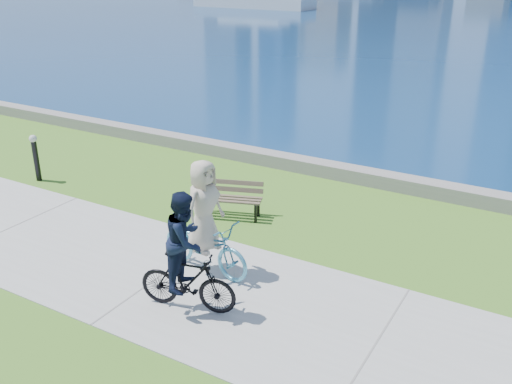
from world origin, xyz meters
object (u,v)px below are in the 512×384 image
park_bench (229,196)px  cyclist_man (186,262)px  bollard_lamp (35,155)px  cyclist_woman (205,231)px

park_bench → cyclist_man: (1.41, -3.41, 0.41)m
bollard_lamp → cyclist_woman: bearing=-14.1°
cyclist_man → cyclist_woman: bearing=8.7°
park_bench → cyclist_man: cyclist_man is taller
bollard_lamp → cyclist_man: 7.33m
bollard_lamp → cyclist_man: size_ratio=0.59×
cyclist_woman → cyclist_man: (0.46, -1.16, 0.08)m
park_bench → cyclist_woman: size_ratio=0.75×
park_bench → bollard_lamp: (-5.38, -0.66, 0.22)m
park_bench → cyclist_woman: (0.95, -2.25, 0.33)m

